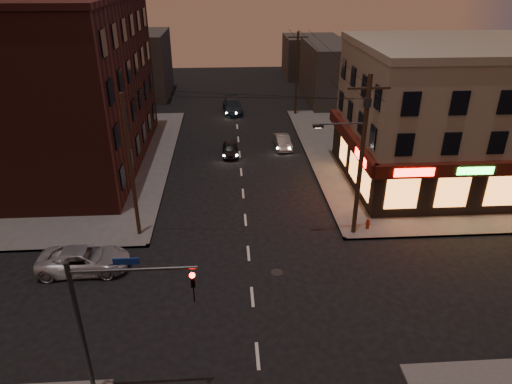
{
  "coord_description": "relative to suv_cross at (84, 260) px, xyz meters",
  "views": [
    {
      "loc": [
        -1.02,
        -18.69,
        15.35
      ],
      "look_at": [
        0.57,
        5.76,
        3.2
      ],
      "focal_mm": 32.0,
      "sensor_mm": 36.0,
      "label": 1
    }
  ],
  "objects": [
    {
      "name": "ground",
      "position": [
        9.23,
        -2.95,
        -0.69
      ],
      "size": [
        120.0,
        120.0,
        0.0
      ],
      "primitive_type": "plane",
      "color": "black",
      "rests_on": "ground"
    },
    {
      "name": "sedan_far",
      "position": [
        8.86,
        30.48,
        0.06
      ],
      "size": [
        2.5,
        5.29,
        1.49
      ],
      "primitive_type": "imported",
      "rotation": [
        0.0,
        0.0,
        0.08
      ],
      "color": "#192432",
      "rests_on": "ground"
    },
    {
      "name": "bg_building_nw",
      "position": [
        -3.77,
        39.05,
        3.31
      ],
      "size": [
        9.0,
        10.0,
        8.0
      ],
      "primitive_type": "cube",
      "color": "#3F3D3A",
      "rests_on": "ground"
    },
    {
      "name": "sedan_mid",
      "position": [
        13.33,
        18.47,
        -0.09
      ],
      "size": [
        1.54,
        3.71,
        1.19
      ],
      "primitive_type": "imported",
      "rotation": [
        0.0,
        0.0,
        0.08
      ],
      "color": "slate",
      "rests_on": "ground"
    },
    {
      "name": "bg_building_ne_b",
      "position": [
        21.23,
        49.05,
        2.31
      ],
      "size": [
        8.0,
        8.0,
        6.0
      ],
      "primitive_type": "cube",
      "color": "#3F3D3A",
      "rests_on": "ground"
    },
    {
      "name": "sidewalk_nw",
      "position": [
        -8.77,
        16.05,
        -0.61
      ],
      "size": [
        24.0,
        28.0,
        0.15
      ],
      "primitive_type": "cube",
      "color": "#514F4C",
      "rests_on": "ground"
    },
    {
      "name": "suv_cross",
      "position": [
        0.0,
        0.0,
        0.0
      ],
      "size": [
        4.99,
        2.35,
        1.38
      ],
      "primitive_type": "imported",
      "rotation": [
        0.0,
        0.0,
        1.58
      ],
      "color": "#A0A2A9",
      "rests_on": "ground"
    },
    {
      "name": "utility_pole_main",
      "position": [
        15.92,
        2.85,
        5.07
      ],
      "size": [
        4.2,
        0.44,
        10.0
      ],
      "color": "#382619",
      "rests_on": "sidewalk_ne"
    },
    {
      "name": "utility_pole_far",
      "position": [
        16.03,
        29.05,
        3.96
      ],
      "size": [
        0.26,
        0.26,
        9.0
      ],
      "primitive_type": "cylinder",
      "color": "#382619",
      "rests_on": "sidewalk_ne"
    },
    {
      "name": "sidewalk_ne",
      "position": [
        27.23,
        16.05,
        -0.61
      ],
      "size": [
        24.0,
        28.0,
        0.15
      ],
      "primitive_type": "cube",
      "color": "#514F4C",
      "rests_on": "ground"
    },
    {
      "name": "sedan_near",
      "position": [
        8.39,
        16.87,
        -0.1
      ],
      "size": [
        1.41,
        3.45,
        1.17
      ],
      "primitive_type": "imported",
      "rotation": [
        0.0,
        0.0,
        0.01
      ],
      "color": "black",
      "rests_on": "ground"
    },
    {
      "name": "utility_pole_west",
      "position": [
        2.43,
        3.55,
        3.96
      ],
      "size": [
        0.24,
        0.24,
        9.0
      ],
      "primitive_type": "cylinder",
      "color": "#382619",
      "rests_on": "sidewalk_nw"
    },
    {
      "name": "pizza_building",
      "position": [
        25.16,
        10.48,
        4.66
      ],
      "size": [
        15.85,
        12.85,
        10.5
      ],
      "color": "gray",
      "rests_on": "sidewalk_ne"
    },
    {
      "name": "fire_hydrant",
      "position": [
        17.03,
        3.18,
        -0.15
      ],
      "size": [
        0.32,
        0.32,
        0.71
      ],
      "rotation": [
        0.0,
        0.0,
        0.3
      ],
      "color": "maroon",
      "rests_on": "sidewalk_ne"
    },
    {
      "name": "traffic_signal",
      "position": [
        3.67,
        -8.55,
        3.47
      ],
      "size": [
        4.49,
        0.32,
        6.47
      ],
      "color": "#333538",
      "rests_on": "ground"
    },
    {
      "name": "brick_apartment",
      "position": [
        -5.27,
        16.05,
        5.96
      ],
      "size": [
        12.0,
        20.0,
        13.0
      ],
      "primitive_type": "cube",
      "color": "#431B15",
      "rests_on": "sidewalk_nw"
    },
    {
      "name": "bg_building_ne_a",
      "position": [
        23.23,
        35.05,
        2.81
      ],
      "size": [
        10.0,
        12.0,
        7.0
      ],
      "primitive_type": "cube",
      "color": "#3F3D3A",
      "rests_on": "ground"
    }
  ]
}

